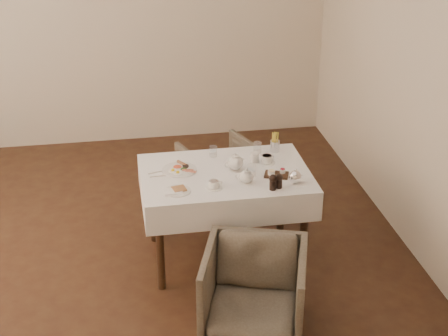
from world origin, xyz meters
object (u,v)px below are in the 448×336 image
armchair_far (220,174)px  breakfast_plate (180,169)px  teapot_centre (235,162)px  armchair_near (254,292)px  table (225,186)px

armchair_far → breakfast_plate: (-0.45, -0.81, 0.48)m
breakfast_plate → teapot_centre: (0.42, -0.06, 0.06)m
breakfast_plate → teapot_centre: 0.43m
armchair_far → armchair_near: bearing=67.2°
table → teapot_centre: (0.08, 0.03, 0.19)m
armchair_near → breakfast_plate: breakfast_plate is taller
table → breakfast_plate: breakfast_plate is taller
table → armchair_far: bearing=82.9°
breakfast_plate → teapot_centre: size_ratio=1.55×
armchair_near → teapot_centre: (0.05, 0.96, 0.51)m
table → breakfast_plate: (-0.34, 0.09, 0.13)m
table → armchair_near: (0.04, -0.92, -0.32)m
armchair_far → breakfast_plate: 1.04m
armchair_far → breakfast_plate: bearing=40.6°
table → teapot_centre: size_ratio=7.47×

